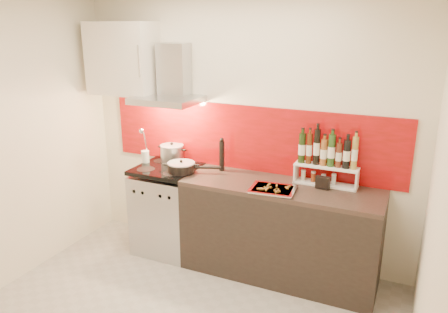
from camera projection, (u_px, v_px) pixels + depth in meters
The scene contains 14 objects.
back_wall at pixel (243, 129), 4.26m from camera, with size 3.40×0.02×2.60m, color silver.
right_wall at pixel (437, 215), 2.37m from camera, with size 0.02×2.80×2.60m, color silver.
backsplash at pixel (247, 138), 4.25m from camera, with size 3.00×0.02×0.64m, color maroon.
range_stove at pixel (168, 210), 4.52m from camera, with size 0.60×0.60×0.91m.
counter at pixel (280, 231), 4.05m from camera, with size 1.80×0.60×0.90m.
range_hood at pixel (171, 82), 4.26m from camera, with size 0.62×0.50×0.61m.
upper_cabinet at pixel (123, 59), 4.41m from camera, with size 0.70×0.35×0.72m, color silver.
stock_pot at pixel (172, 153), 4.53m from camera, with size 0.24×0.24×0.21m.
saute_pan at pixel (182, 167), 4.23m from camera, with size 0.50×0.28×0.12m.
utensil_jar at pixel (145, 153), 4.49m from camera, with size 0.08×0.12×0.38m.
pepper_mill at pixel (222, 155), 4.26m from camera, with size 0.05×0.05×0.33m.
step_shelf at pixel (326, 160), 3.86m from camera, with size 0.56×0.15×0.50m.
caddy_box at pixel (323, 182), 3.82m from camera, with size 0.12×0.05×0.11m, color black.
baking_tray at pixel (273, 189), 3.79m from camera, with size 0.41×0.33×0.03m.
Camera 1 is at (1.54, -2.45, 2.30)m, focal length 35.00 mm.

